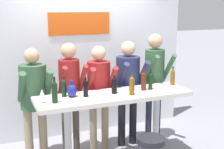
# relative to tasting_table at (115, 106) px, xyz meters

# --- Properties ---
(back_wall) EXTENTS (3.72, 0.12, 2.83)m
(back_wall) POSITION_rel_tasting_table_xyz_m (-0.00, 1.38, 0.54)
(back_wall) COLOR silver
(back_wall) RESTS_ON ground_plane
(tasting_table) EXTENTS (2.12, 0.61, 1.05)m
(tasting_table) POSITION_rel_tasting_table_xyz_m (0.00, 0.00, 0.00)
(tasting_table) COLOR silver
(tasting_table) RESTS_ON ground_plane
(person_far_left) EXTENTS (0.46, 0.55, 1.65)m
(person_far_left) POSITION_rel_tasting_table_xyz_m (-0.98, 0.60, 0.14)
(person_far_left) COLOR gray
(person_far_left) RESTS_ON ground_plane
(person_left) EXTENTS (0.38, 0.51, 1.70)m
(person_left) POSITION_rel_tasting_table_xyz_m (-0.47, 0.58, 0.19)
(person_left) COLOR #473D33
(person_left) RESTS_ON ground_plane
(person_center_left) EXTENTS (0.44, 0.54, 1.64)m
(person_center_left) POSITION_rel_tasting_table_xyz_m (-0.03, 0.53, 0.14)
(person_center_left) COLOR gray
(person_center_left) RESTS_ON ground_plane
(person_center) EXTENTS (0.45, 0.54, 1.68)m
(person_center) POSITION_rel_tasting_table_xyz_m (0.46, 0.55, 0.16)
(person_center) COLOR black
(person_center) RESTS_ON ground_plane
(person_center_right) EXTENTS (0.37, 0.52, 1.78)m
(person_center_right) POSITION_rel_tasting_table_xyz_m (0.93, 0.54, 0.25)
(person_center_right) COLOR #23283D
(person_center_right) RESTS_ON ground_plane
(wine_bottle_0) EXTENTS (0.06, 0.06, 0.28)m
(wine_bottle_0) POSITION_rel_tasting_table_xyz_m (0.56, 0.02, 0.30)
(wine_bottle_0) COLOR black
(wine_bottle_0) RESTS_ON tasting_table
(wine_bottle_1) EXTENTS (0.06, 0.06, 0.27)m
(wine_bottle_1) POSITION_rel_tasting_table_xyz_m (-0.40, 0.03, 0.30)
(wine_bottle_1) COLOR black
(wine_bottle_1) RESTS_ON tasting_table
(wine_bottle_2) EXTENTS (0.07, 0.07, 0.32)m
(wine_bottle_2) POSITION_rel_tasting_table_xyz_m (0.45, 0.03, 0.32)
(wine_bottle_2) COLOR #4C1E0F
(wine_bottle_2) RESTS_ON tasting_table
(wine_bottle_3) EXTENTS (0.07, 0.07, 0.27)m
(wine_bottle_3) POSITION_rel_tasting_table_xyz_m (-0.66, 0.15, 0.30)
(wine_bottle_3) COLOR black
(wine_bottle_3) RESTS_ON tasting_table
(wine_bottle_4) EXTENTS (0.07, 0.07, 0.30)m
(wine_bottle_4) POSITION_rel_tasting_table_xyz_m (0.20, -0.13, 0.31)
(wine_bottle_4) COLOR brown
(wine_bottle_4) RESTS_ON tasting_table
(wine_bottle_5) EXTENTS (0.07, 0.07, 0.32)m
(wine_bottle_5) POSITION_rel_tasting_table_xyz_m (-0.82, -0.07, 0.32)
(wine_bottle_5) COLOR black
(wine_bottle_5) RESTS_ON tasting_table
(wine_bottle_6) EXTENTS (0.06, 0.06, 0.28)m
(wine_bottle_6) POSITION_rel_tasting_table_xyz_m (1.00, 0.13, 0.30)
(wine_bottle_6) COLOR brown
(wine_bottle_6) RESTS_ON tasting_table
(wine_bottle_7) EXTENTS (0.08, 0.08, 0.25)m
(wine_bottle_7) POSITION_rel_tasting_table_xyz_m (0.01, 0.03, 0.29)
(wine_bottle_7) COLOR black
(wine_bottle_7) RESTS_ON tasting_table
(wine_glass_0) EXTENTS (0.07, 0.07, 0.18)m
(wine_glass_0) POSITION_rel_tasting_table_xyz_m (-0.97, -0.02, 0.30)
(wine_glass_0) COLOR silver
(wine_glass_0) RESTS_ON tasting_table
(decorative_vase) EXTENTS (0.13, 0.13, 0.22)m
(decorative_vase) POSITION_rel_tasting_table_xyz_m (-0.56, 0.09, 0.26)
(decorative_vase) COLOR navy
(decorative_vase) RESTS_ON tasting_table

